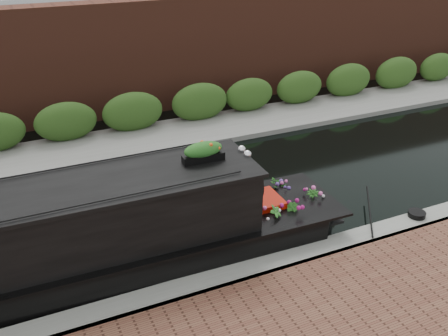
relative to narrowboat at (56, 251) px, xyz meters
name	(u,v)px	position (x,y,z in m)	size (l,w,h in m)	color
ground	(191,202)	(3.48, 1.94, -0.81)	(80.00, 80.00, 0.00)	black
near_bank_coping	(250,278)	(3.48, -1.36, -0.81)	(40.00, 0.60, 0.50)	gray
far_bank_path	(144,142)	(3.48, 6.14, -0.81)	(40.00, 2.40, 0.34)	gray
far_hedge	(136,133)	(3.48, 7.04, -0.81)	(40.00, 1.10, 2.80)	#2B4E1A
far_brick_wall	(121,113)	(3.48, 9.14, -0.81)	(40.00, 1.00, 8.00)	#53281C
narrowboat	(56,251)	(0.00, 0.00, 0.00)	(11.62, 2.34, 2.73)	black
rope_fender	(326,209)	(6.25, 0.00, -0.63)	(0.35, 0.35, 0.36)	brown
coiled_mooring_rope	(417,214)	(7.89, -1.25, -0.50)	(0.41, 0.41, 0.12)	black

